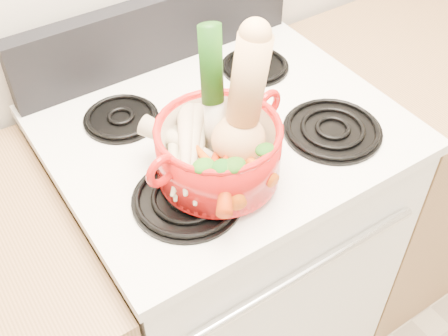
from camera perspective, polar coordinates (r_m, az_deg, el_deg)
stove_body at (r=1.65m, az=-0.07°, el=-8.56°), size 0.76×0.65×0.92m
cooktop at (r=1.30m, az=-0.08°, el=4.03°), size 0.78×0.67×0.03m
control_backsplash at (r=1.45m, az=-6.78°, el=13.62°), size 0.76×0.05×0.18m
oven_handle at (r=1.24m, az=8.72°, el=-10.15°), size 0.60×0.02×0.02m
burner_front_left at (r=1.12m, az=-3.73°, el=-3.03°), size 0.22×0.22×0.02m
burner_front_right at (r=1.29m, az=10.98°, el=3.92°), size 0.22×0.22×0.02m
burner_back_left at (r=1.32m, az=-10.43°, el=5.11°), size 0.17×0.17×0.02m
burner_back_right at (r=1.47m, az=3.17°, el=10.39°), size 0.17×0.17×0.02m
dutch_oven at (r=1.11m, az=-0.57°, el=1.70°), size 0.29×0.29×0.12m
pot_handle_left at (r=1.02m, az=-6.35°, el=-0.30°), size 0.07×0.03×0.07m
pot_handle_right at (r=1.16m, az=4.51°, el=6.46°), size 0.07×0.03×0.07m
squash at (r=1.06m, az=1.56°, el=6.59°), size 0.17×0.16×0.29m
leek at (r=1.08m, az=-1.02°, el=7.79°), size 0.07×0.09×0.29m
ginger at (r=1.17m, az=-3.08°, el=3.62°), size 0.09×0.07×0.04m
parsnip_0 at (r=1.11m, az=-5.04°, el=0.83°), size 0.13×0.19×0.05m
parsnip_1 at (r=1.09m, az=-2.84°, el=0.44°), size 0.14×0.18×0.06m
parsnip_2 at (r=1.13m, az=-3.82°, el=2.58°), size 0.14×0.20×0.06m
parsnip_3 at (r=1.09m, az=-4.11°, el=1.19°), size 0.16×0.16×0.06m
parsnip_4 at (r=1.11m, az=-3.12°, el=2.61°), size 0.15×0.20×0.06m
parsnip_5 at (r=1.09m, az=-3.89°, el=2.33°), size 0.16×0.22×0.06m
carrot_0 at (r=1.09m, az=0.51°, el=-0.30°), size 0.10×0.18×0.05m
carrot_1 at (r=1.09m, az=-1.21°, el=-0.17°), size 0.14×0.13×0.05m
carrot_2 at (r=1.10m, az=2.15°, el=0.89°), size 0.05×0.17×0.04m
carrot_3 at (r=1.04m, az=0.11°, el=-1.63°), size 0.11×0.14×0.04m
carrot_4 at (r=1.07m, az=-1.52°, el=0.34°), size 0.04×0.15×0.04m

